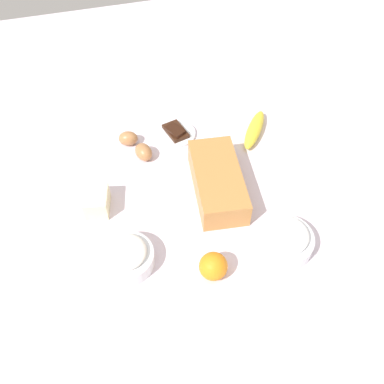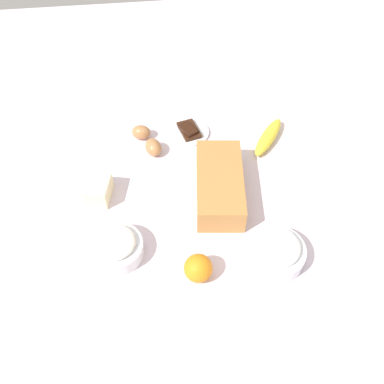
{
  "view_description": "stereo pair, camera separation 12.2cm",
  "coord_description": "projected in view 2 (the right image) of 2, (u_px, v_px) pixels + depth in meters",
  "views": [
    {
      "loc": [
        0.75,
        -0.21,
        0.98
      ],
      "look_at": [
        0.0,
        0.0,
        0.04
      ],
      "focal_mm": 40.75,
      "sensor_mm": 36.0,
      "label": 1
    },
    {
      "loc": [
        0.78,
        -0.09,
        0.98
      ],
      "look_at": [
        0.0,
        0.0,
        0.04
      ],
      "focal_mm": 40.75,
      "sensor_mm": 36.0,
      "label": 2
    }
  ],
  "objects": [
    {
      "name": "butter_block",
      "position": [
        99.0,
        190.0,
        1.24
      ],
      "size": [
        0.1,
        0.08,
        0.06
      ],
      "primitive_type": "cube",
      "rotation": [
        0.0,
        0.0,
        -0.22
      ],
      "color": "#F4EDB2",
      "rests_on": "ground_plane"
    },
    {
      "name": "egg_near_butter",
      "position": [
        153.0,
        147.0,
        1.36
      ],
      "size": [
        0.08,
        0.07,
        0.05
      ],
      "primitive_type": "ellipsoid",
      "rotation": [
        0.0,
        1.57,
        3.42
      ],
      "color": "#A87144",
      "rests_on": "ground_plane"
    },
    {
      "name": "orange_fruit",
      "position": [
        198.0,
        268.0,
        1.07
      ],
      "size": [
        0.07,
        0.07,
        0.07
      ],
      "primitive_type": "sphere",
      "color": "orange",
      "rests_on": "ground_plane"
    },
    {
      "name": "loaf_pan",
      "position": [
        220.0,
        184.0,
        1.24
      ],
      "size": [
        0.29,
        0.16,
        0.08
      ],
      "rotation": [
        0.0,
        0.0,
        -0.12
      ],
      "color": "#B77A3D",
      "rests_on": "ground_plane"
    },
    {
      "name": "banana",
      "position": [
        268.0,
        137.0,
        1.4
      ],
      "size": [
        0.18,
        0.15,
        0.04
      ],
      "primitive_type": "ellipsoid",
      "rotation": [
        0.0,
        0.0,
        2.52
      ],
      "color": "yellow",
      "rests_on": "ground_plane"
    },
    {
      "name": "chocolate_plate",
      "position": [
        189.0,
        132.0,
        1.43
      ],
      "size": [
        0.13,
        0.13,
        0.03
      ],
      "color": "white",
      "rests_on": "ground_plane"
    },
    {
      "name": "flour_bowl",
      "position": [
        116.0,
        246.0,
        1.12
      ],
      "size": [
        0.14,
        0.14,
        0.07
      ],
      "color": "white",
      "rests_on": "ground_plane"
    },
    {
      "name": "sugar_bowl",
      "position": [
        276.0,
        251.0,
        1.11
      ],
      "size": [
        0.15,
        0.15,
        0.08
      ],
      "color": "white",
      "rests_on": "ground_plane"
    },
    {
      "name": "egg_beside_bowl",
      "position": [
        141.0,
        132.0,
        1.41
      ],
      "size": [
        0.06,
        0.07,
        0.05
      ],
      "primitive_type": "ellipsoid",
      "rotation": [
        0.0,
        1.57,
        1.29
      ],
      "color": "#A87144",
      "rests_on": "ground_plane"
    },
    {
      "name": "ground_plane",
      "position": [
        192.0,
        203.0,
        1.26
      ],
      "size": [
        2.4,
        2.4,
        0.02
      ],
      "primitive_type": "cube",
      "color": "silver"
    }
  ]
}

